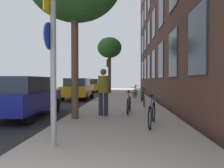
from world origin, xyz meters
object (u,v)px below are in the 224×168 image
object	(u,v)px
tree_far	(110,48)
bicycle_3	(142,96)
bicycle_0	(152,113)
pedestrian_0	(103,89)
car_0	(24,96)
bicycle_5	(136,91)
bicycle_1	(129,104)
traffic_light	(109,70)
bicycle_4	(134,94)
car_2	(92,85)
car_1	(78,89)
bicycle_2	(144,99)
sign_post	(52,50)

from	to	relation	value
tree_far	bicycle_3	size ratio (longest dim) A/B	3.66
bicycle_0	pedestrian_0	bearing A→B (deg)	134.00
car_0	bicycle_5	bearing A→B (deg)	63.96
bicycle_1	bicycle_5	size ratio (longest dim) A/B	1.03
traffic_light	bicycle_4	distance (m)	6.91
car_2	pedestrian_0	bearing A→B (deg)	-79.71
pedestrian_0	car_1	world-z (taller)	pedestrian_0
bicycle_5	pedestrian_0	distance (m)	10.47
bicycle_0	bicycle_2	world-z (taller)	bicycle_0
bicycle_2	pedestrian_0	size ratio (longest dim) A/B	0.90
bicycle_4	pedestrian_0	xyz separation A→B (m)	(-1.57, -7.89, 0.69)
bicycle_2	pedestrian_0	world-z (taller)	pedestrian_0
traffic_light	bicycle_2	distance (m)	11.44
bicycle_3	car_1	distance (m)	5.28
bicycle_3	traffic_light	bearing A→B (deg)	108.48
sign_post	car_2	xyz separation A→B (m)	(-2.54, 21.47, -1.28)
bicycle_3	car_0	distance (m)	7.50
sign_post	pedestrian_0	bearing A→B (deg)	79.85
sign_post	bicycle_1	distance (m)	5.05
bicycle_4	car_2	distance (m)	10.91
sign_post	bicycle_3	bearing A→B (deg)	74.13
sign_post	bicycle_5	distance (m)	14.38
pedestrian_0	car_2	distance (m)	17.99
bicycle_5	car_0	xyz separation A→B (m)	(-5.00, -10.24, 0.34)
tree_far	bicycle_0	xyz separation A→B (m)	(2.42, -15.51, -4.33)
car_0	car_1	distance (m)	7.75
bicycle_4	car_0	bearing A→B (deg)	-121.27
sign_post	car_0	xyz separation A→B (m)	(-2.52, 3.83, -1.28)
traffic_light	bicycle_3	bearing A→B (deg)	-71.52
bicycle_5	bicycle_2	bearing A→B (deg)	-89.72
sign_post	bicycle_0	xyz separation A→B (m)	(2.32, 2.07, -1.63)
bicycle_4	bicycle_5	xyz separation A→B (m)	(0.24, 2.40, 0.04)
bicycle_3	car_1	bearing A→B (deg)	154.09
pedestrian_0	bicycle_4	bearing A→B (deg)	78.78
traffic_light	bicycle_2	bearing A→B (deg)	-75.96
pedestrian_0	bicycle_2	bearing A→B (deg)	59.21
traffic_light	bicycle_3	size ratio (longest dim) A/B	2.27
bicycle_1	bicycle_2	world-z (taller)	bicycle_1
traffic_light	bicycle_5	distance (m)	5.03
tree_far	bicycle_2	world-z (taller)	tree_far
traffic_light	tree_far	distance (m)	2.22
car_0	car_2	distance (m)	17.64
traffic_light	tree_far	xyz separation A→B (m)	(0.11, -0.19, 2.21)
bicycle_4	pedestrian_0	bearing A→B (deg)	-101.22
bicycle_4	tree_far	bearing A→B (deg)	111.57
tree_far	car_0	distance (m)	14.52
bicycle_2	car_2	bearing A→B (deg)	109.10
bicycle_0	bicycle_1	xyz separation A→B (m)	(-0.65, 2.40, -0.01)
bicycle_1	pedestrian_0	distance (m)	1.39
traffic_light	car_2	size ratio (longest dim) A/B	0.87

